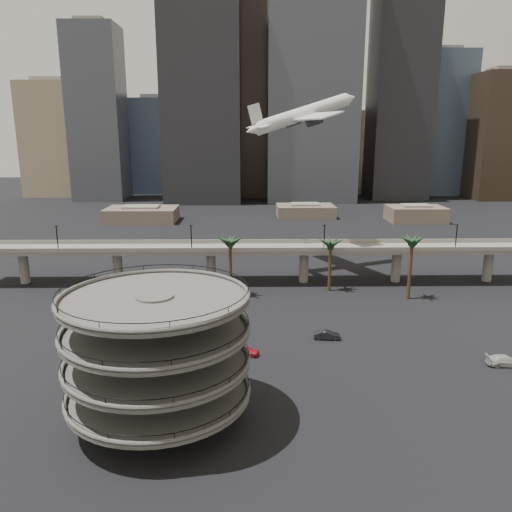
{
  "coord_description": "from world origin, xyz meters",
  "views": [
    {
      "loc": [
        -2.1,
        -58.99,
        34.45
      ],
      "look_at": [
        -0.78,
        28.0,
        13.01
      ],
      "focal_mm": 35.0,
      "sensor_mm": 36.0,
      "label": 1
    }
  ],
  "objects_px": {
    "parking_ramp": "(157,347)",
    "car_b": "(327,335)",
    "car_a": "(245,351)",
    "car_c": "(505,361)",
    "airborne_jet": "(303,114)",
    "overpass": "(258,252)"
  },
  "relations": [
    {
      "from": "overpass",
      "to": "car_a",
      "type": "relative_size",
      "value": 28.74
    },
    {
      "from": "airborne_jet",
      "to": "car_a",
      "type": "distance_m",
      "value": 66.41
    },
    {
      "from": "parking_ramp",
      "to": "airborne_jet",
      "type": "distance_m",
      "value": 80.55
    },
    {
      "from": "car_a",
      "to": "car_c",
      "type": "bearing_deg",
      "value": -82.88
    },
    {
      "from": "airborne_jet",
      "to": "car_b",
      "type": "bearing_deg",
      "value": -114.9
    },
    {
      "from": "overpass",
      "to": "car_a",
      "type": "distance_m",
      "value": 41.04
    },
    {
      "from": "car_a",
      "to": "car_b",
      "type": "xyz_separation_m",
      "value": [
        14.08,
        6.17,
        -0.02
      ]
    },
    {
      "from": "overpass",
      "to": "car_c",
      "type": "distance_m",
      "value": 58.37
    },
    {
      "from": "parking_ramp",
      "to": "car_b",
      "type": "distance_m",
      "value": 35.87
    },
    {
      "from": "car_a",
      "to": "overpass",
      "type": "bearing_deg",
      "value": 9.39
    },
    {
      "from": "parking_ramp",
      "to": "car_a",
      "type": "distance_m",
      "value": 23.07
    },
    {
      "from": "overpass",
      "to": "car_c",
      "type": "bearing_deg",
      "value": -50.43
    },
    {
      "from": "overpass",
      "to": "car_b",
      "type": "height_order",
      "value": "overpass"
    },
    {
      "from": "car_a",
      "to": "car_b",
      "type": "bearing_deg",
      "value": -53.04
    },
    {
      "from": "car_a",
      "to": "car_b",
      "type": "distance_m",
      "value": 15.38
    },
    {
      "from": "overpass",
      "to": "car_b",
      "type": "distance_m",
      "value": 36.67
    },
    {
      "from": "parking_ramp",
      "to": "car_c",
      "type": "distance_m",
      "value": 52.73
    },
    {
      "from": "overpass",
      "to": "car_c",
      "type": "relative_size",
      "value": 23.43
    },
    {
      "from": "parking_ramp",
      "to": "car_b",
      "type": "xyz_separation_m",
      "value": [
        24.33,
        24.75,
        -9.08
      ]
    },
    {
      "from": "car_a",
      "to": "car_c",
      "type": "height_order",
      "value": "car_c"
    },
    {
      "from": "overpass",
      "to": "car_a",
      "type": "bearing_deg",
      "value": -93.9
    },
    {
      "from": "parking_ramp",
      "to": "car_b",
      "type": "bearing_deg",
      "value": 45.49
    }
  ]
}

